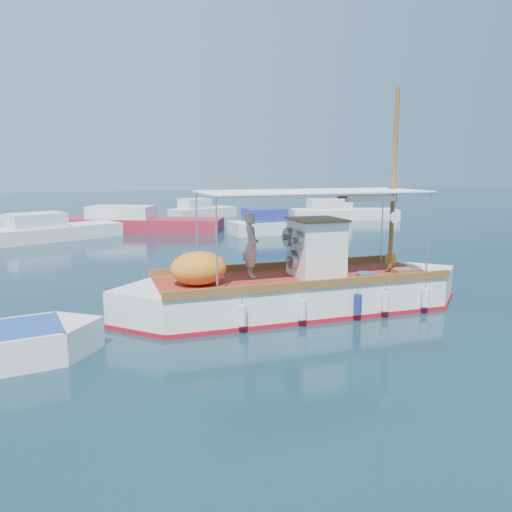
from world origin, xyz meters
name	(u,v)px	position (x,y,z in m)	size (l,w,h in m)	color
ground	(288,314)	(0.00, 0.00, 0.00)	(160.00, 160.00, 0.00)	black
fishing_caique	(296,291)	(0.38, 0.29, 0.59)	(10.95, 3.31, 6.68)	white
bg_boat_nw	(52,231)	(-6.82, 18.38, 0.49)	(7.62, 5.05, 1.80)	silver
bg_boat_n	(139,223)	(-1.49, 21.20, 0.49)	(10.50, 7.16, 1.80)	#A61B30
bg_boat_ne	(274,226)	(6.38, 16.59, 0.49)	(6.12, 2.41, 1.80)	silver
bg_boat_e	(341,213)	(14.83, 22.96, 0.49)	(8.83, 4.88, 1.80)	silver
bg_boat_far_n	(201,212)	(4.48, 28.12, 0.49)	(6.05, 4.13, 1.80)	silver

